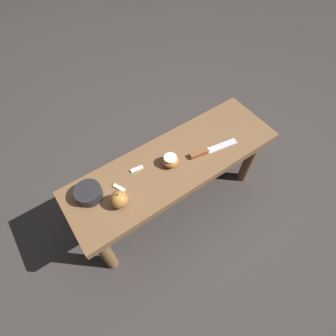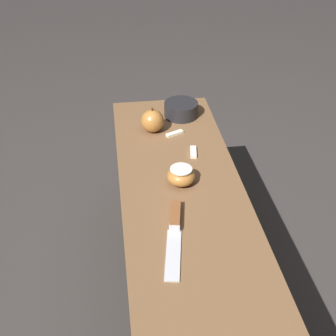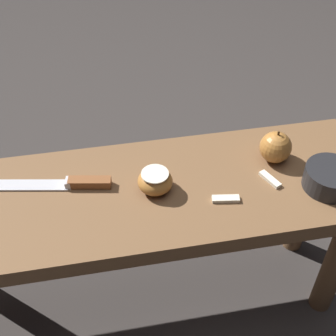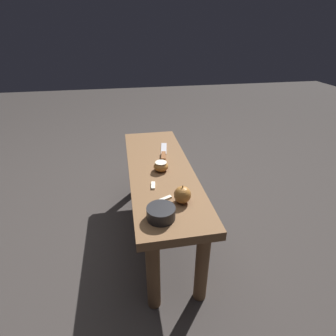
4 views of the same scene
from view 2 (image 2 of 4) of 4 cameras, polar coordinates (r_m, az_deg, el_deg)
name	(u,v)px [view 2 (image 2 of 4)]	position (r m, az deg, el deg)	size (l,w,h in m)	color
ground_plane	(180,295)	(1.51, 1.47, -15.27)	(8.00, 8.00, 0.00)	#383330
wooden_bench	(182,211)	(1.26, 1.69, -5.27)	(1.02, 0.32, 0.42)	brown
knife	(175,227)	(1.09, 0.81, -7.15)	(0.25, 0.07, 0.02)	silver
apple_whole	(152,121)	(1.44, -1.92, 5.77)	(0.07, 0.07, 0.08)	#B27233
apple_cut	(181,176)	(1.22, 1.56, -0.95)	(0.07, 0.07, 0.05)	#B27233
apple_slice_near_knife	(175,133)	(1.44, 0.82, 4.23)	(0.04, 0.06, 0.01)	white
apple_slice_center	(193,152)	(1.35, 3.11, 1.97)	(0.06, 0.03, 0.01)	white
bowl	(181,109)	(1.54, 1.60, 7.16)	(0.11, 0.11, 0.05)	#232326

